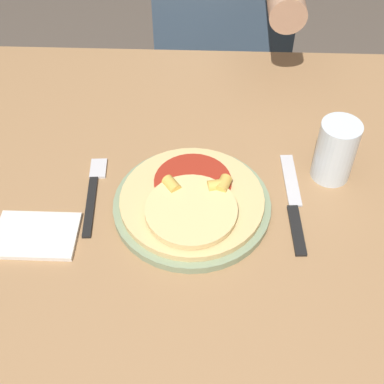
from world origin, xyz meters
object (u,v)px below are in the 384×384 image
at_px(pizza, 192,201).
at_px(dining_table, 206,259).
at_px(fork, 94,190).
at_px(person_diner, 225,7).
at_px(plate, 192,205).
at_px(knife, 294,203).
at_px(drinking_glass, 336,151).

bearing_deg(pizza, dining_table, -46.82).
bearing_deg(dining_table, fork, 161.58).
bearing_deg(person_diner, fork, -108.38).
distance_m(dining_table, pizza, 0.13).
bearing_deg(pizza, plate, 95.71).
height_order(dining_table, plate, plate).
distance_m(plate, pizza, 0.02).
height_order(dining_table, fork, fork).
distance_m(pizza, person_diner, 0.73).
bearing_deg(dining_table, knife, 18.36).
bearing_deg(knife, pizza, -173.17).
relative_size(fork, drinking_glass, 1.57).
distance_m(dining_table, plate, 0.11).
bearing_deg(drinking_glass, person_diner, 105.78).
height_order(drinking_glass, person_diner, person_diner).
bearing_deg(plate, fork, 169.33).
relative_size(fork, person_diner, 0.14).
relative_size(knife, drinking_glass, 1.96).
xyz_separation_m(pizza, knife, (0.17, 0.02, -0.02)).
relative_size(dining_table, pizza, 5.26).
bearing_deg(dining_table, drinking_glass, 29.57).
xyz_separation_m(dining_table, drinking_glass, (0.21, 0.12, 0.15)).
distance_m(dining_table, fork, 0.23).
xyz_separation_m(dining_table, plate, (-0.03, 0.03, 0.10)).
relative_size(dining_table, plate, 4.78).
distance_m(dining_table, drinking_glass, 0.29).
bearing_deg(pizza, person_diner, 85.35).
bearing_deg(dining_table, pizza, 133.18).
distance_m(fork, person_diner, 0.72).
bearing_deg(plate, knife, 4.82).
height_order(plate, drinking_glass, drinking_glass).
xyz_separation_m(fork, person_diner, (0.23, 0.69, -0.04)).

